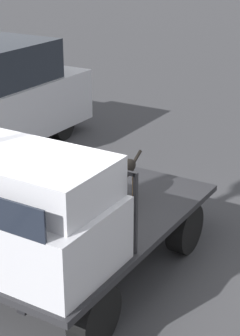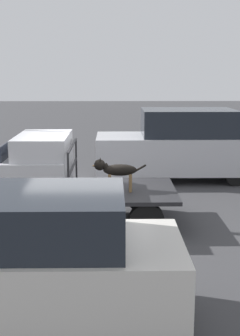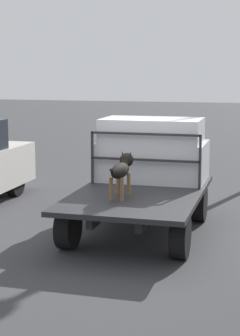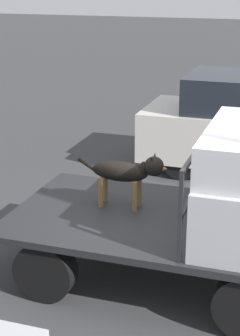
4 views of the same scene
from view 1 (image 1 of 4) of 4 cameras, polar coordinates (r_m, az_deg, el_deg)
ground_plane at (r=7.27m, az=-3.64°, el=-10.22°), size 80.00×80.00×0.00m
flatbed_truck at (r=6.99m, az=-3.75°, el=-6.43°), size 3.50×2.08×0.74m
truck_cab at (r=5.92m, az=-9.78°, el=-4.32°), size 1.23×1.96×1.15m
truck_headboard at (r=6.34m, az=-5.99°, el=-1.41°), size 0.04×1.96×0.95m
dog at (r=6.97m, az=-0.47°, el=-0.57°), size 1.11×0.24×0.70m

